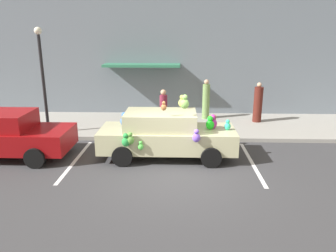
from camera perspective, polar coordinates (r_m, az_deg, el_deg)
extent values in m
plane|color=#38383A|center=(9.45, 1.44, -8.70)|extent=(60.00, 60.00, 0.00)
cube|color=gray|center=(14.13, 1.62, 0.13)|extent=(24.00, 4.00, 0.15)
cube|color=slate|center=(15.75, 1.76, 13.33)|extent=(24.00, 0.30, 6.40)
cube|color=#2D7253|center=(15.34, -4.67, 10.78)|extent=(3.60, 1.10, 0.12)
cube|color=silver|center=(10.64, 14.77, -6.32)|extent=(0.12, 3.60, 0.01)
cube|color=silver|center=(10.89, -16.19, -5.89)|extent=(0.12, 3.60, 0.01)
cube|color=#BEBB8E|center=(10.55, -0.11, -2.24)|extent=(4.43, 1.65, 0.68)
cube|color=#BEBB8E|center=(10.38, -1.33, 1.02)|extent=(2.30, 1.45, 0.56)
cylinder|color=black|center=(11.47, 6.91, -2.54)|extent=(0.64, 0.22, 0.64)
cylinder|color=black|center=(9.93, 7.70, -5.58)|extent=(0.64, 0.22, 0.64)
cylinder|color=black|center=(11.55, -6.78, -2.39)|extent=(0.64, 0.22, 0.64)
cylinder|color=black|center=(10.03, -8.17, -5.38)|extent=(0.64, 0.22, 0.64)
ellipsoid|color=#8359E4|center=(9.58, 5.09, -2.10)|extent=(0.24, 0.19, 0.28)
sphere|color=#8359E4|center=(9.52, 5.12, -1.00)|extent=(0.15, 0.15, 0.15)
ellipsoid|color=#32DBA6|center=(10.45, 10.60, -0.07)|extent=(0.20, 0.16, 0.24)
sphere|color=#32DBA6|center=(10.40, 10.64, 0.79)|extent=(0.13, 0.13, 0.13)
ellipsoid|color=blue|center=(10.77, -7.78, 0.82)|extent=(0.28, 0.23, 0.34)
sphere|color=blue|center=(10.71, -7.83, 2.01)|extent=(0.18, 0.18, 0.18)
ellipsoid|color=#579E38|center=(10.13, -7.26, -0.54)|extent=(0.17, 0.14, 0.20)
sphere|color=#579E38|center=(10.09, -7.29, 0.23)|extent=(0.11, 0.11, 0.11)
ellipsoid|color=#32DA73|center=(10.60, 7.37, 0.35)|extent=(0.21, 0.17, 0.25)
sphere|color=#32DA73|center=(10.56, 7.40, 1.26)|extent=(0.14, 0.14, 0.14)
ellipsoid|color=#B4C354|center=(10.81, 2.50, 4.16)|extent=(0.24, 0.20, 0.29)
sphere|color=#B4C354|center=(10.77, 2.51, 5.18)|extent=(0.15, 0.15, 0.15)
ellipsoid|color=#B82D94|center=(10.51, 8.01, 0.41)|extent=(0.28, 0.23, 0.33)
sphere|color=#B82D94|center=(10.46, 8.06, 1.60)|extent=(0.18, 0.18, 0.18)
ellipsoid|color=#1DE022|center=(10.40, 7.53, 0.21)|extent=(0.27, 0.22, 0.31)
sphere|color=#1DE022|center=(10.34, 7.57, 1.36)|extent=(0.17, 0.17, 0.17)
ellipsoid|color=#AB6B3A|center=(9.65, -0.77, 3.35)|extent=(0.17, 0.14, 0.20)
sphere|color=#AB6B3A|center=(9.62, -0.77, 4.14)|extent=(0.11, 0.11, 0.11)
ellipsoid|color=#7FBA53|center=(9.69, 3.01, 3.97)|extent=(0.25, 0.21, 0.30)
sphere|color=#7FBA53|center=(9.65, 3.03, 5.17)|extent=(0.16, 0.16, 0.16)
ellipsoid|color=green|center=(9.74, -7.56, -2.85)|extent=(0.24, 0.20, 0.29)
sphere|color=green|center=(9.67, -7.60, -1.74)|extent=(0.16, 0.16, 0.16)
ellipsoid|color=#56D64D|center=(9.76, -4.91, -3.74)|extent=(0.17, 0.14, 0.20)
sphere|color=#56D64D|center=(9.71, -4.93, -2.99)|extent=(0.11, 0.11, 0.11)
ellipsoid|color=brown|center=(10.12, 3.79, -0.31)|extent=(0.21, 0.18, 0.25)
sphere|color=brown|center=(10.07, 3.81, 0.64)|extent=(0.14, 0.14, 0.14)
ellipsoid|color=#5C9F40|center=(9.70, -6.77, -2.55)|extent=(0.23, 0.18, 0.27)
sphere|color=#5C9F40|center=(9.65, -6.81, -1.51)|extent=(0.14, 0.14, 0.14)
cube|color=maroon|center=(11.83, -27.11, -2.02)|extent=(4.33, 1.72, 0.68)
cylinder|color=black|center=(12.09, -19.43, -2.38)|extent=(0.64, 0.22, 0.64)
cylinder|color=black|center=(10.61, -22.69, -5.29)|extent=(0.64, 0.22, 0.64)
ellipsoid|color=#9E723D|center=(12.76, 7.90, -0.26)|extent=(0.40, 0.33, 0.50)
sphere|color=#9E723D|center=(12.67, 7.96, 1.27)|extent=(0.28, 0.28, 0.28)
sphere|color=#9E723D|center=(12.64, 7.54, 1.71)|extent=(0.12, 0.12, 0.12)
sphere|color=#9E723D|center=(12.66, 8.42, 1.70)|extent=(0.12, 0.12, 0.12)
cylinder|color=black|center=(13.29, -21.32, 6.72)|extent=(0.12, 0.12, 3.79)
sphere|color=#EAEACC|center=(13.15, -22.25, 15.49)|extent=(0.28, 0.28, 0.28)
cylinder|color=#501C15|center=(14.82, 15.77, 3.71)|extent=(0.39, 0.39, 1.57)
sphere|color=tan|center=(14.66, 16.03, 7.09)|extent=(0.20, 0.20, 0.20)
cylinder|color=maroon|center=(13.24, -0.82, 2.54)|extent=(0.31, 0.31, 1.41)
sphere|color=tan|center=(13.07, -0.83, 6.04)|extent=(0.23, 0.23, 0.23)
cylinder|color=#729551|center=(14.94, 6.80, 4.37)|extent=(0.33, 0.33, 1.60)
sphere|color=tan|center=(14.78, 6.92, 7.83)|extent=(0.23, 0.23, 0.23)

